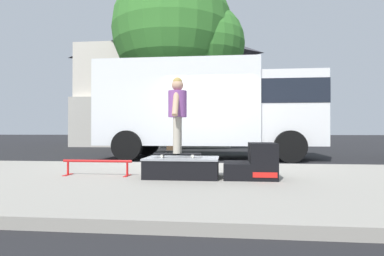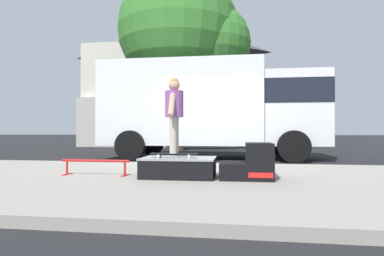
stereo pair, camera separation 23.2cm
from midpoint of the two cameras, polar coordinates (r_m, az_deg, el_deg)
name	(u,v)px [view 1 (the left image)]	position (r m, az deg, el deg)	size (l,w,h in m)	color
ground_plane	(207,166)	(8.20, 1.91, -6.72)	(140.00, 140.00, 0.00)	black
sidewalk_slab	(196,182)	(5.23, -0.56, -9.56)	(50.00, 5.00, 0.12)	gray
skate_box	(182,167)	(5.29, -3.04, -6.87)	(1.20, 0.77, 0.33)	black
kicker_ramp	(254,164)	(5.23, 9.79, -6.28)	(0.82, 0.70, 0.57)	black
grind_rail	(97,164)	(5.75, -17.64, -6.15)	(1.21, 0.28, 0.27)	red
skateboard	(177,154)	(5.30, -3.87, -4.63)	(0.79, 0.27, 0.07)	black
skater_kid	(177,109)	(5.30, -3.86, 3.49)	(0.30, 0.64, 1.25)	#B7AD99
box_truck	(209,106)	(10.38, 2.47, 3.97)	(6.91, 2.63, 3.05)	white
street_tree_main	(179,33)	(15.56, -2.70, 16.50)	(6.15, 5.59, 8.41)	brown
house_behind	(163,81)	(21.79, -5.59, 8.30)	(9.54, 8.23, 8.40)	beige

